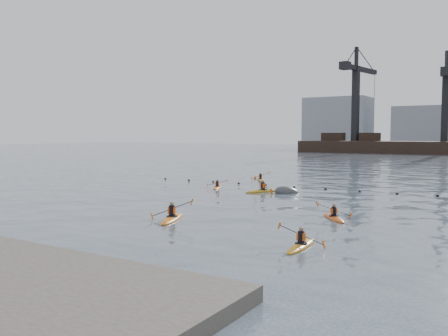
{
  "coord_description": "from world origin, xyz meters",
  "views": [
    {
      "loc": [
        15.03,
        -17.44,
        4.82
      ],
      "look_at": [
        0.09,
        6.81,
        2.8
      ],
      "focal_mm": 38.0,
      "sensor_mm": 36.0,
      "label": 1
    }
  ],
  "objects_px": {
    "kayaker_5": "(260,180)",
    "kayaker_0": "(172,218)",
    "mooring_buoy": "(287,193)",
    "kayaker_2": "(217,187)",
    "kayaker_1": "(301,245)",
    "kayaker_4": "(334,217)",
    "kayaker_3": "(263,191)"
  },
  "relations": [
    {
      "from": "kayaker_5",
      "to": "kayaker_0",
      "type": "bearing_deg",
      "value": -108.14
    },
    {
      "from": "mooring_buoy",
      "to": "kayaker_2",
      "type": "bearing_deg",
      "value": -179.13
    },
    {
      "from": "kayaker_1",
      "to": "kayaker_5",
      "type": "bearing_deg",
      "value": 117.24
    },
    {
      "from": "kayaker_5",
      "to": "kayaker_4",
      "type": "bearing_deg",
      "value": -85.6
    },
    {
      "from": "kayaker_0",
      "to": "mooring_buoy",
      "type": "distance_m",
      "value": 14.81
    },
    {
      "from": "kayaker_0",
      "to": "kayaker_1",
      "type": "distance_m",
      "value": 9.04
    },
    {
      "from": "kayaker_4",
      "to": "kayaker_5",
      "type": "distance_m",
      "value": 22.89
    },
    {
      "from": "kayaker_3",
      "to": "kayaker_4",
      "type": "relative_size",
      "value": 1.25
    },
    {
      "from": "kayaker_1",
      "to": "mooring_buoy",
      "type": "relative_size",
      "value": 1.45
    },
    {
      "from": "kayaker_4",
      "to": "mooring_buoy",
      "type": "relative_size",
      "value": 1.3
    },
    {
      "from": "kayaker_3",
      "to": "kayaker_5",
      "type": "height_order",
      "value": "kayaker_3"
    },
    {
      "from": "kayaker_4",
      "to": "kayaker_2",
      "type": "bearing_deg",
      "value": -71.83
    },
    {
      "from": "kayaker_0",
      "to": "kayaker_1",
      "type": "relative_size",
      "value": 1.16
    },
    {
      "from": "kayaker_4",
      "to": "mooring_buoy",
      "type": "bearing_deg",
      "value": -90.76
    },
    {
      "from": "kayaker_2",
      "to": "kayaker_5",
      "type": "distance_m",
      "value": 8.52
    },
    {
      "from": "kayaker_1",
      "to": "kayaker_3",
      "type": "xyz_separation_m",
      "value": [
        -10.31,
        16.68,
        0.01
      ]
    },
    {
      "from": "kayaker_1",
      "to": "kayaker_4",
      "type": "distance_m",
      "value": 7.48
    },
    {
      "from": "kayaker_0",
      "to": "kayaker_5",
      "type": "distance_m",
      "value": 24.06
    },
    {
      "from": "kayaker_5",
      "to": "mooring_buoy",
      "type": "bearing_deg",
      "value": -84.38
    },
    {
      "from": "kayaker_1",
      "to": "kayaker_2",
      "type": "relative_size",
      "value": 1.11
    },
    {
      "from": "kayaker_5",
      "to": "kayaker_3",
      "type": "bearing_deg",
      "value": -94.94
    },
    {
      "from": "kayaker_2",
      "to": "kayaker_3",
      "type": "xyz_separation_m",
      "value": [
        4.74,
        -0.29,
        0.02
      ]
    },
    {
      "from": "kayaker_0",
      "to": "mooring_buoy",
      "type": "height_order",
      "value": "kayaker_0"
    },
    {
      "from": "kayaker_4",
      "to": "kayaker_5",
      "type": "height_order",
      "value": "kayaker_4"
    },
    {
      "from": "kayaker_0",
      "to": "kayaker_5",
      "type": "relative_size",
      "value": 1.33
    },
    {
      "from": "kayaker_0",
      "to": "kayaker_3",
      "type": "distance_m",
      "value": 14.49
    },
    {
      "from": "kayaker_1",
      "to": "kayaker_3",
      "type": "distance_m",
      "value": 19.61
    },
    {
      "from": "kayaker_1",
      "to": "kayaker_2",
      "type": "height_order",
      "value": "kayaker_1"
    },
    {
      "from": "kayaker_1",
      "to": "kayaker_5",
      "type": "relative_size",
      "value": 1.14
    },
    {
      "from": "kayaker_4",
      "to": "kayaker_5",
      "type": "xyz_separation_m",
      "value": [
        -14.03,
        18.09,
        -0.01
      ]
    },
    {
      "from": "kayaker_1",
      "to": "kayaker_3",
      "type": "height_order",
      "value": "kayaker_3"
    },
    {
      "from": "kayaker_1",
      "to": "kayaker_3",
      "type": "relative_size",
      "value": 0.89
    }
  ]
}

